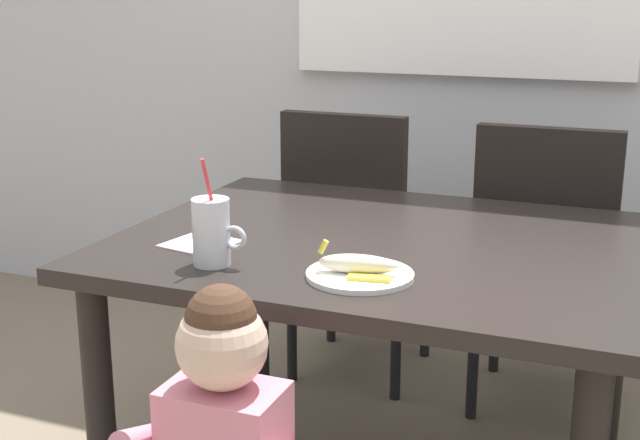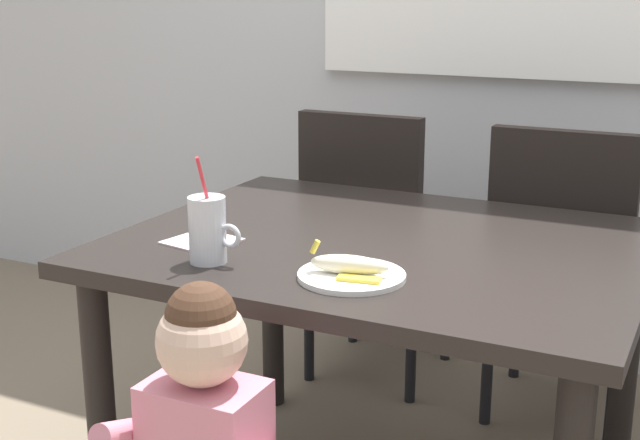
{
  "view_description": "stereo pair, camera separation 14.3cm",
  "coord_description": "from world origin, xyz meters",
  "px_view_note": "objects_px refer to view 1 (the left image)",
  "views": [
    {
      "loc": [
        0.62,
        -1.93,
        1.35
      ],
      "look_at": [
        -0.12,
        -0.1,
        0.81
      ],
      "focal_mm": 48.21,
      "sensor_mm": 36.0,
      "label": 1
    },
    {
      "loc": [
        0.75,
        -1.87,
        1.35
      ],
      "look_at": [
        -0.12,
        -0.1,
        0.81
      ],
      "focal_mm": 48.21,
      "sensor_mm": 36.0,
      "label": 2
    }
  ],
  "objects_px": {
    "dining_table": "(379,278)",
    "milk_cup": "(212,236)",
    "snack_plate": "(360,275)",
    "dining_chair_right": "(546,255)",
    "dining_chair_left": "(354,231)",
    "paper_napkin": "(201,244)",
    "peeled_banana": "(359,265)"
  },
  "relations": [
    {
      "from": "dining_table",
      "to": "milk_cup",
      "type": "height_order",
      "value": "milk_cup"
    },
    {
      "from": "snack_plate",
      "to": "dining_chair_right",
      "type": "bearing_deg",
      "value": 75.02
    },
    {
      "from": "dining_table",
      "to": "dining_chair_left",
      "type": "height_order",
      "value": "dining_chair_left"
    },
    {
      "from": "milk_cup",
      "to": "snack_plate",
      "type": "distance_m",
      "value": 0.34
    },
    {
      "from": "dining_chair_left",
      "to": "snack_plate",
      "type": "height_order",
      "value": "dining_chair_left"
    },
    {
      "from": "dining_table",
      "to": "milk_cup",
      "type": "relative_size",
      "value": 5.07
    },
    {
      "from": "dining_table",
      "to": "snack_plate",
      "type": "distance_m",
      "value": 0.32
    },
    {
      "from": "snack_plate",
      "to": "paper_napkin",
      "type": "height_order",
      "value": "snack_plate"
    },
    {
      "from": "dining_table",
      "to": "milk_cup",
      "type": "xyz_separation_m",
      "value": [
        -0.28,
        -0.33,
        0.17
      ]
    },
    {
      "from": "milk_cup",
      "to": "dining_chair_left",
      "type": "bearing_deg",
      "value": 92.56
    },
    {
      "from": "dining_chair_left",
      "to": "paper_napkin",
      "type": "relative_size",
      "value": 6.4
    },
    {
      "from": "dining_chair_right",
      "to": "peeled_banana",
      "type": "xyz_separation_m",
      "value": [
        -0.27,
        -1.0,
        0.24
      ]
    },
    {
      "from": "dining_chair_left",
      "to": "snack_plate",
      "type": "relative_size",
      "value": 4.17
    },
    {
      "from": "snack_plate",
      "to": "paper_napkin",
      "type": "relative_size",
      "value": 1.53
    },
    {
      "from": "dining_chair_right",
      "to": "milk_cup",
      "type": "distance_m",
      "value": 1.23
    },
    {
      "from": "snack_plate",
      "to": "peeled_banana",
      "type": "bearing_deg",
      "value": -84.81
    },
    {
      "from": "milk_cup",
      "to": "snack_plate",
      "type": "relative_size",
      "value": 1.08
    },
    {
      "from": "peeled_banana",
      "to": "paper_napkin",
      "type": "height_order",
      "value": "peeled_banana"
    },
    {
      "from": "dining_chair_right",
      "to": "snack_plate",
      "type": "distance_m",
      "value": 1.05
    },
    {
      "from": "peeled_banana",
      "to": "dining_table",
      "type": "bearing_deg",
      "value": 99.8
    },
    {
      "from": "dining_table",
      "to": "peeled_banana",
      "type": "relative_size",
      "value": 7.18
    },
    {
      "from": "dining_table",
      "to": "dining_chair_right",
      "type": "xyz_separation_m",
      "value": [
        0.32,
        0.7,
        -0.11
      ]
    },
    {
      "from": "paper_napkin",
      "to": "dining_chair_right",
      "type": "bearing_deg",
      "value": 52.32
    },
    {
      "from": "peeled_banana",
      "to": "paper_napkin",
      "type": "bearing_deg",
      "value": 167.68
    },
    {
      "from": "dining_chair_left",
      "to": "milk_cup",
      "type": "distance_m",
      "value": 1.1
    },
    {
      "from": "dining_chair_right",
      "to": "paper_napkin",
      "type": "xyz_separation_m",
      "value": [
        -0.7,
        -0.91,
        0.21
      ]
    },
    {
      "from": "dining_table",
      "to": "paper_napkin",
      "type": "height_order",
      "value": "paper_napkin"
    },
    {
      "from": "dining_table",
      "to": "peeled_banana",
      "type": "bearing_deg",
      "value": -80.2
    },
    {
      "from": "dining_chair_right",
      "to": "peeled_banana",
      "type": "relative_size",
      "value": 5.49
    },
    {
      "from": "milk_cup",
      "to": "paper_napkin",
      "type": "height_order",
      "value": "milk_cup"
    },
    {
      "from": "milk_cup",
      "to": "paper_napkin",
      "type": "bearing_deg",
      "value": 129.32
    },
    {
      "from": "snack_plate",
      "to": "peeled_banana",
      "type": "relative_size",
      "value": 1.31
    }
  ]
}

